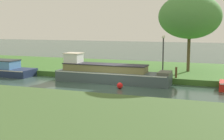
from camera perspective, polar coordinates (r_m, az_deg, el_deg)
ground_plane at (r=20.81m, az=-0.15°, el=-2.94°), size 120.00×120.00×0.00m
riverbank_far at (r=27.35m, az=4.99°, el=0.12°), size 72.00×10.00×0.40m
riverbank_near at (r=12.97m, az=-14.41°, el=-9.16°), size 72.00×10.00×0.40m
slate_barge at (r=22.02m, az=-0.58°, el=-0.62°), size 8.31×1.79×2.04m
navy_cruiser at (r=26.85m, az=-19.72°, el=0.22°), size 5.28×2.01×1.28m
willow_tree_left at (r=25.09m, az=14.23°, el=9.60°), size 4.88×4.72×6.11m
lamp_post at (r=22.96m, az=9.48°, el=3.67°), size 0.24×0.24×2.95m
mooring_post_near at (r=22.05m, az=11.82°, el=-0.44°), size 0.15×0.15×0.76m
channel_buoy at (r=19.83m, az=1.46°, el=-2.92°), size 0.39×0.39×0.39m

